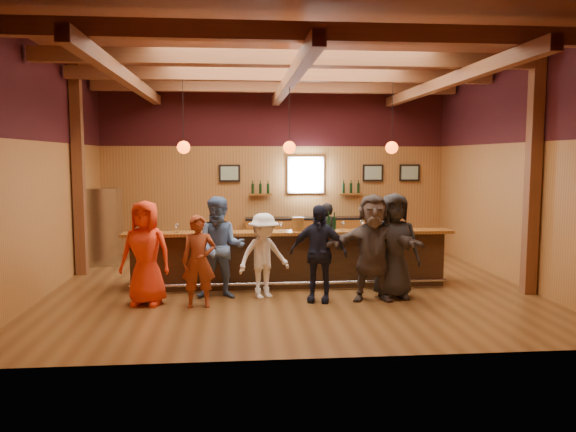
# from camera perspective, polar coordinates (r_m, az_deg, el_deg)

# --- Properties ---
(room) EXTENTS (9.04, 9.00, 4.52)m
(room) POSITION_cam_1_polar(r_m,az_deg,el_deg) (10.88, 0.12, 9.67)
(room) COLOR brown
(room) RESTS_ON ground
(bar_counter) EXTENTS (6.30, 1.07, 1.11)m
(bar_counter) POSITION_cam_1_polar(r_m,az_deg,el_deg) (11.13, 0.16, -4.32)
(bar_counter) COLOR black
(bar_counter) RESTS_ON ground
(back_bar_cabinet) EXTENTS (4.00, 0.52, 0.95)m
(back_bar_cabinet) POSITION_cam_1_polar(r_m,az_deg,el_deg) (14.78, 3.44, -1.95)
(back_bar_cabinet) COLOR brown
(back_bar_cabinet) RESTS_ON ground
(window) EXTENTS (0.95, 0.09, 0.95)m
(window) POSITION_cam_1_polar(r_m,az_deg,el_deg) (14.82, 1.81, 4.19)
(window) COLOR silver
(window) RESTS_ON room
(framed_pictures) EXTENTS (5.35, 0.05, 0.45)m
(framed_pictures) POSITION_cam_1_polar(r_m,az_deg,el_deg) (14.94, 5.13, 4.38)
(framed_pictures) COLOR black
(framed_pictures) RESTS_ON room
(wine_shelves) EXTENTS (3.00, 0.18, 0.30)m
(wine_shelves) POSITION_cam_1_polar(r_m,az_deg,el_deg) (14.77, 1.84, 2.52)
(wine_shelves) COLOR brown
(wine_shelves) RESTS_ON room
(pendant_lights) EXTENTS (4.24, 0.24, 1.37)m
(pendant_lights) POSITION_cam_1_polar(r_m,az_deg,el_deg) (10.80, 0.14, 7.02)
(pendant_lights) COLOR black
(pendant_lights) RESTS_ON room
(stainless_fridge) EXTENTS (0.70, 0.70, 1.80)m
(stainless_fridge) POSITION_cam_1_polar(r_m,az_deg,el_deg) (13.80, -18.11, -1.02)
(stainless_fridge) COLOR silver
(stainless_fridge) RESTS_ON ground
(customer_orange) EXTENTS (0.97, 0.73, 1.79)m
(customer_orange) POSITION_cam_1_polar(r_m,az_deg,el_deg) (9.85, -14.26, -3.66)
(customer_orange) COLOR #F23616
(customer_orange) RESTS_ON ground
(customer_redvest) EXTENTS (0.58, 0.39, 1.56)m
(customer_redvest) POSITION_cam_1_polar(r_m,az_deg,el_deg) (9.55, -9.04, -4.56)
(customer_redvest) COLOR maroon
(customer_redvest) RESTS_ON ground
(customer_denim) EXTENTS (0.93, 0.74, 1.82)m
(customer_denim) POSITION_cam_1_polar(r_m,az_deg,el_deg) (10.06, -6.87, -3.22)
(customer_denim) COLOR #5678AC
(customer_denim) RESTS_ON ground
(customer_white) EXTENTS (1.13, 0.93, 1.53)m
(customer_white) POSITION_cam_1_polar(r_m,az_deg,el_deg) (10.05, -2.49, -4.06)
(customer_white) COLOR white
(customer_white) RESTS_ON ground
(customer_navy) EXTENTS (1.08, 0.69, 1.70)m
(customer_navy) POSITION_cam_1_polar(r_m,az_deg,el_deg) (9.79, 3.09, -3.80)
(customer_navy) COLOR black
(customer_navy) RESTS_ON ground
(customer_brown) EXTENTS (1.80, 0.74, 1.88)m
(customer_brown) POSITION_cam_1_polar(r_m,az_deg,el_deg) (9.94, 8.61, -3.19)
(customer_brown) COLOR #4C413D
(customer_brown) RESTS_ON ground
(customer_dark) EXTENTS (0.92, 0.60, 1.88)m
(customer_dark) POSITION_cam_1_polar(r_m,az_deg,el_deg) (10.18, 10.72, -3.00)
(customer_dark) COLOR black
(customer_dark) RESTS_ON ground
(bartender) EXTENTS (0.58, 0.40, 1.52)m
(bartender) POSITION_cam_1_polar(r_m,az_deg,el_deg) (12.41, 3.84, -2.16)
(bartender) COLOR black
(bartender) RESTS_ON ground
(ice_bucket) EXTENTS (0.24, 0.24, 0.26)m
(ice_bucket) POSITION_cam_1_polar(r_m,az_deg,el_deg) (10.77, 1.03, -0.82)
(ice_bucket) COLOR brown
(ice_bucket) RESTS_ON bar_counter
(bottle_a) EXTENTS (0.08, 0.08, 0.35)m
(bottle_a) POSITION_cam_1_polar(r_m,az_deg,el_deg) (10.92, 4.16, -0.69)
(bottle_a) COLOR black
(bottle_a) RESTS_ON bar_counter
(bottle_b) EXTENTS (0.07, 0.07, 0.34)m
(bottle_b) POSITION_cam_1_polar(r_m,az_deg,el_deg) (10.95, 4.72, -0.69)
(bottle_b) COLOR black
(bottle_b) RESTS_ON bar_counter
(glass_a) EXTENTS (0.07, 0.07, 0.17)m
(glass_a) POSITION_cam_1_polar(r_m,az_deg,el_deg) (10.77, -14.51, -1.07)
(glass_a) COLOR silver
(glass_a) RESTS_ON bar_counter
(glass_b) EXTENTS (0.08, 0.08, 0.17)m
(glass_b) POSITION_cam_1_polar(r_m,az_deg,el_deg) (10.73, -11.22, -1.00)
(glass_b) COLOR silver
(glass_b) RESTS_ON bar_counter
(glass_c) EXTENTS (0.08, 0.08, 0.18)m
(glass_c) POSITION_cam_1_polar(r_m,az_deg,el_deg) (10.76, -9.02, -0.89)
(glass_c) COLOR silver
(glass_c) RESTS_ON bar_counter
(glass_d) EXTENTS (0.09, 0.09, 0.20)m
(glass_d) POSITION_cam_1_polar(r_m,az_deg,el_deg) (10.56, -6.14, -0.91)
(glass_d) COLOR silver
(glass_d) RESTS_ON bar_counter
(glass_e) EXTENTS (0.08, 0.08, 0.19)m
(glass_e) POSITION_cam_1_polar(r_m,az_deg,el_deg) (10.62, -0.72, -0.89)
(glass_e) COLOR silver
(glass_e) RESTS_ON bar_counter
(glass_f) EXTENTS (0.08, 0.08, 0.18)m
(glass_f) POSITION_cam_1_polar(r_m,az_deg,el_deg) (10.88, 5.62, -0.78)
(glass_f) COLOR silver
(glass_f) RESTS_ON bar_counter
(glass_g) EXTENTS (0.09, 0.09, 0.20)m
(glass_g) POSITION_cam_1_polar(r_m,az_deg,el_deg) (10.95, 7.50, -0.68)
(glass_g) COLOR silver
(glass_g) RESTS_ON bar_counter
(glass_h) EXTENTS (0.08, 0.08, 0.17)m
(glass_h) POSITION_cam_1_polar(r_m,az_deg,el_deg) (11.04, 9.72, -0.76)
(glass_h) COLOR silver
(glass_h) RESTS_ON bar_counter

